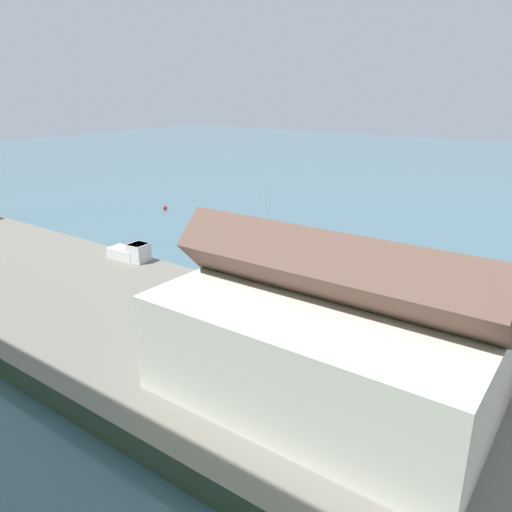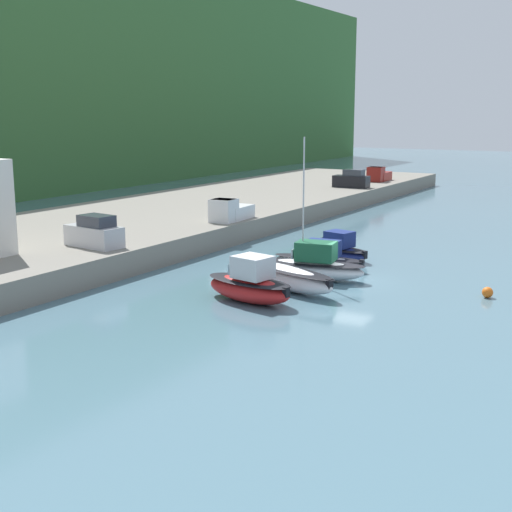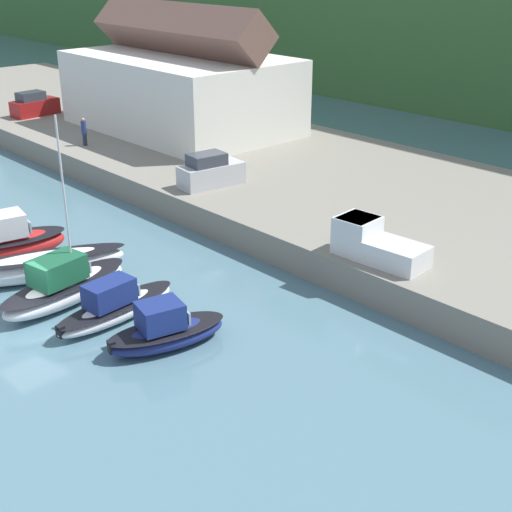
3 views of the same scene
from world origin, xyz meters
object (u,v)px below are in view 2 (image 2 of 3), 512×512
at_px(moored_boat_0, 250,285).
at_px(moored_boat_4, 337,249).
at_px(parked_car_2, 352,180).
at_px(mooring_buoy_1, 488,292).
at_px(moored_boat_1, 282,276).
at_px(pickup_truck_1, 378,175).
at_px(dog_on_quay, 356,180).
at_px(parked_car_3, 95,233).
at_px(moored_boat_3, 320,259).
at_px(moored_boat_2, 311,265).
at_px(pickup_truck_0, 229,211).

xyz_separation_m(moored_boat_0, moored_boat_4, (13.39, 0.56, -0.24)).
relative_size(parked_car_2, mooring_buoy_1, 6.64).
bearing_deg(mooring_buoy_1, moored_boat_1, 109.95).
bearing_deg(pickup_truck_1, moored_boat_0, 101.24).
relative_size(moored_boat_4, mooring_buoy_1, 8.87).
distance_m(dog_on_quay, mooring_buoy_1, 49.04).
distance_m(moored_boat_0, pickup_truck_1, 56.09).
bearing_deg(parked_car_2, parked_car_3, 177.47).
relative_size(moored_boat_0, moored_boat_3, 0.92).
relative_size(moored_boat_0, parked_car_2, 1.44).
distance_m(moored_boat_3, mooring_buoy_1, 11.97).
bearing_deg(moored_boat_0, dog_on_quay, 26.38).
xyz_separation_m(moored_boat_2, parked_car_3, (-5.34, 13.61, 1.73)).
distance_m(moored_boat_0, dog_on_quay, 51.52).
height_order(moored_boat_2, mooring_buoy_1, moored_boat_2).
bearing_deg(dog_on_quay, parked_car_2, 57.14).
height_order(moored_boat_1, moored_boat_2, moored_boat_2).
xyz_separation_m(moored_boat_2, mooring_buoy_1, (1.00, -10.92, -0.59)).
bearing_deg(moored_boat_0, moored_boat_3, 12.00).
bearing_deg(parked_car_2, moored_boat_2, -163.13).
distance_m(moored_boat_1, moored_boat_3, 6.25).
xyz_separation_m(moored_boat_0, mooring_buoy_1, (7.77, -11.51, -0.67)).
bearing_deg(moored_boat_1, pickup_truck_1, 33.85).
relative_size(parked_car_3, pickup_truck_1, 0.92).
bearing_deg(moored_boat_1, parked_car_3, 118.81).
height_order(moored_boat_1, parked_car_2, parked_car_2).
distance_m(moored_boat_0, moored_boat_4, 13.40).
height_order(moored_boat_0, moored_boat_4, moored_boat_0).
bearing_deg(dog_on_quay, moored_boat_4, 62.32).
bearing_deg(parked_car_3, moored_boat_2, -61.32).
bearing_deg(moored_boat_2, parked_car_2, 9.25).
xyz_separation_m(moored_boat_4, pickup_truck_1, (41.13, 12.53, 1.80)).
distance_m(moored_boat_4, dog_on_quay, 38.63).
xyz_separation_m(moored_boat_1, dog_on_quay, (45.91, 14.22, 1.39)).
bearing_deg(moored_boat_3, dog_on_quay, 13.54).
height_order(moored_boat_1, pickup_truck_1, pickup_truck_1).
relative_size(moored_boat_2, parked_car_3, 2.07).
bearing_deg(moored_boat_4, pickup_truck_1, 29.99).
bearing_deg(moored_boat_4, dog_on_quay, 33.60).
distance_m(moored_boat_3, parked_car_2, 37.81).
bearing_deg(pickup_truck_0, parked_car_3, 79.82).
distance_m(moored_boat_1, parked_car_2, 43.83).
relative_size(moored_boat_1, moored_boat_4, 1.54).
bearing_deg(pickup_truck_0, parked_car_2, -91.18).
distance_m(moored_boat_3, pickup_truck_0, 12.86).
height_order(moored_boat_3, moored_boat_4, moored_boat_4).
xyz_separation_m(pickup_truck_1, mooring_buoy_1, (-46.75, -24.60, -2.23)).
bearing_deg(dog_on_quay, moored_boat_2, 60.74).
distance_m(moored_boat_4, parked_car_2, 34.41).
xyz_separation_m(parked_car_2, parked_car_3, (-43.99, 0.04, 0.00)).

